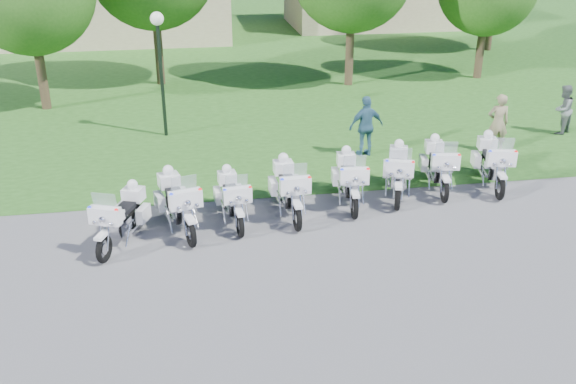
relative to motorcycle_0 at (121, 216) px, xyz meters
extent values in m
plane|color=slate|center=(3.56, -1.11, -0.66)|extent=(100.00, 100.00, 0.00)
cube|color=#27561B|center=(3.56, 25.89, -0.65)|extent=(100.00, 48.00, 0.01)
torus|color=black|center=(-0.35, -0.91, -0.33)|extent=(0.36, 0.66, 0.66)
torus|color=black|center=(0.25, 0.65, -0.33)|extent=(0.36, 0.66, 0.66)
cube|color=white|center=(-0.36, -0.93, 0.01)|extent=(0.32, 0.47, 0.07)
cube|color=white|center=(-0.27, -0.70, 0.38)|extent=(0.75, 0.47, 0.39)
cube|color=silver|center=(-0.25, -0.64, 0.72)|extent=(0.56, 0.31, 0.37)
sphere|color=red|center=(0.01, -0.87, 0.56)|extent=(0.09, 0.09, 0.09)
sphere|color=#1426E5|center=(-0.58, -0.64, 0.56)|extent=(0.09, 0.09, 0.09)
cube|color=silver|center=(-0.04, -0.11, -0.21)|extent=(0.51, 0.63, 0.33)
cube|color=white|center=(-0.13, -0.33, 0.13)|extent=(0.48, 0.59, 0.22)
cube|color=black|center=(0.06, 0.17, 0.11)|extent=(0.53, 0.69, 0.12)
cube|color=white|center=(0.47, 0.41, -0.16)|extent=(0.35, 0.54, 0.35)
cube|color=white|center=(-0.08, 0.62, -0.16)|extent=(0.35, 0.54, 0.35)
cube|color=white|center=(0.26, 0.68, 0.25)|extent=(0.58, 0.54, 0.31)
sphere|color=white|center=(0.26, 0.68, 0.51)|extent=(0.26, 0.26, 0.26)
torus|color=black|center=(1.56, -0.51, -0.31)|extent=(0.31, 0.72, 0.71)
torus|color=black|center=(1.12, 1.22, -0.31)|extent=(0.31, 0.72, 0.71)
cube|color=white|center=(1.57, -0.53, 0.06)|extent=(0.30, 0.50, 0.07)
cube|color=white|center=(1.50, -0.28, 0.45)|extent=(0.80, 0.43, 0.42)
cube|color=silver|center=(1.49, -0.21, 0.82)|extent=(0.60, 0.27, 0.40)
sphere|color=red|center=(1.85, -0.25, 0.65)|extent=(0.09, 0.09, 0.09)
sphere|color=#1426E5|center=(1.19, -0.42, 0.65)|extent=(0.09, 0.09, 0.09)
cube|color=silver|center=(1.34, 0.38, -0.18)|extent=(0.49, 0.66, 0.36)
cube|color=white|center=(1.40, 0.13, 0.19)|extent=(0.46, 0.61, 0.23)
cube|color=black|center=(1.26, 0.68, 0.17)|extent=(0.51, 0.72, 0.13)
cube|color=white|center=(1.46, 1.15, -0.13)|extent=(0.32, 0.58, 0.38)
cube|color=white|center=(0.85, 0.99, -0.13)|extent=(0.32, 0.58, 0.38)
cube|color=white|center=(1.11, 1.25, 0.31)|extent=(0.59, 0.53, 0.34)
sphere|color=white|center=(1.11, 1.25, 0.59)|extent=(0.27, 0.27, 0.27)
torus|color=black|center=(2.74, -0.21, -0.34)|extent=(0.18, 0.64, 0.64)
torus|color=black|center=(2.58, 1.40, -0.34)|extent=(0.18, 0.64, 0.64)
cube|color=white|center=(2.74, -0.23, -0.01)|extent=(0.21, 0.43, 0.07)
cube|color=white|center=(2.72, 0.01, 0.34)|extent=(0.70, 0.29, 0.38)
cube|color=silver|center=(2.71, 0.06, 0.67)|extent=(0.54, 0.17, 0.36)
sphere|color=red|center=(3.03, -0.02, 0.52)|extent=(0.09, 0.09, 0.09)
sphere|color=#1426E5|center=(2.42, -0.08, 0.52)|extent=(0.09, 0.09, 0.09)
cube|color=silver|center=(2.66, 0.61, -0.23)|extent=(0.37, 0.56, 0.32)
cube|color=white|center=(2.68, 0.39, 0.10)|extent=(0.35, 0.52, 0.21)
cube|color=black|center=(2.63, 0.89, 0.08)|extent=(0.38, 0.62, 0.11)
cube|color=white|center=(2.88, 1.28, -0.18)|extent=(0.22, 0.51, 0.34)
cube|color=white|center=(2.31, 1.23, -0.18)|extent=(0.22, 0.51, 0.34)
cube|color=white|center=(2.58, 1.42, 0.22)|extent=(0.49, 0.42, 0.30)
sphere|color=white|center=(2.58, 1.42, 0.46)|extent=(0.25, 0.25, 0.25)
torus|color=black|center=(4.14, -0.12, -0.31)|extent=(0.16, 0.70, 0.70)
torus|color=black|center=(4.09, 1.65, -0.31)|extent=(0.16, 0.70, 0.70)
cube|color=white|center=(4.15, -0.14, 0.05)|extent=(0.20, 0.46, 0.07)
cube|color=white|center=(4.14, 0.12, 0.44)|extent=(0.76, 0.27, 0.42)
cube|color=silver|center=(4.14, 0.18, 0.80)|extent=(0.59, 0.14, 0.39)
sphere|color=red|center=(4.47, 0.07, 0.64)|extent=(0.09, 0.09, 0.09)
sphere|color=#1426E5|center=(3.81, 0.05, 0.64)|extent=(0.09, 0.09, 0.09)
cube|color=silver|center=(4.12, 0.79, -0.19)|extent=(0.37, 0.59, 0.35)
cube|color=white|center=(4.13, 0.54, 0.18)|extent=(0.35, 0.55, 0.23)
cube|color=black|center=(4.11, 1.10, 0.16)|extent=(0.37, 0.66, 0.12)
cube|color=white|center=(4.41, 1.51, -0.13)|extent=(0.20, 0.55, 0.37)
cube|color=white|center=(3.79, 1.49, -0.13)|extent=(0.20, 0.55, 0.37)
cube|color=white|center=(4.09, 1.68, 0.30)|extent=(0.51, 0.43, 0.33)
sphere|color=white|center=(4.09, 1.68, 0.57)|extent=(0.27, 0.27, 0.27)
torus|color=black|center=(5.69, 0.30, -0.32)|extent=(0.21, 0.69, 0.68)
torus|color=black|center=(5.89, 2.01, -0.32)|extent=(0.21, 0.69, 0.68)
cube|color=white|center=(5.69, 0.28, 0.04)|extent=(0.23, 0.46, 0.07)
cube|color=white|center=(5.72, 0.53, 0.41)|extent=(0.75, 0.33, 0.41)
cube|color=silver|center=(5.73, 0.59, 0.77)|extent=(0.58, 0.19, 0.38)
sphere|color=red|center=(6.03, 0.43, 0.60)|extent=(0.09, 0.09, 0.09)
sphere|color=#1426E5|center=(5.39, 0.51, 0.60)|extent=(0.09, 0.09, 0.09)
cube|color=silver|center=(5.79, 1.18, -0.20)|extent=(0.41, 0.60, 0.35)
cube|color=white|center=(5.77, 0.93, 0.16)|extent=(0.38, 0.56, 0.22)
cube|color=black|center=(5.83, 1.48, 0.14)|extent=(0.42, 0.67, 0.12)
cube|color=white|center=(6.17, 1.83, -0.15)|extent=(0.24, 0.55, 0.37)
cube|color=white|center=(5.57, 1.90, -0.15)|extent=(0.24, 0.55, 0.37)
cube|color=white|center=(5.89, 2.04, 0.28)|extent=(0.53, 0.46, 0.33)
sphere|color=white|center=(5.89, 2.04, 0.54)|extent=(0.26, 0.26, 0.26)
torus|color=black|center=(6.93, 0.60, -0.32)|extent=(0.34, 0.69, 0.69)
torus|color=black|center=(7.46, 2.26, -0.32)|extent=(0.34, 0.69, 0.69)
cube|color=white|center=(6.92, 0.58, 0.04)|extent=(0.31, 0.49, 0.07)
cube|color=white|center=(7.00, 0.83, 0.42)|extent=(0.78, 0.46, 0.41)
cube|color=silver|center=(7.02, 0.88, 0.78)|extent=(0.58, 0.29, 0.39)
sphere|color=red|center=(7.29, 0.67, 0.61)|extent=(0.09, 0.09, 0.09)
sphere|color=#1426E5|center=(6.67, 0.87, 0.61)|extent=(0.09, 0.09, 0.09)
cube|color=silver|center=(7.20, 1.45, -0.19)|extent=(0.51, 0.65, 0.35)
cube|color=white|center=(7.13, 1.22, 0.16)|extent=(0.48, 0.61, 0.23)
cube|color=black|center=(7.30, 1.74, 0.14)|extent=(0.53, 0.71, 0.12)
cube|color=white|center=(7.71, 2.02, -0.14)|extent=(0.34, 0.56, 0.37)
cube|color=white|center=(7.12, 2.21, -0.14)|extent=(0.34, 0.56, 0.37)
cube|color=white|center=(7.47, 2.29, 0.29)|extent=(0.59, 0.54, 0.33)
sphere|color=white|center=(7.47, 2.29, 0.55)|extent=(0.27, 0.27, 0.27)
torus|color=black|center=(8.32, 0.85, -0.32)|extent=(0.26, 0.70, 0.69)
torus|color=black|center=(8.64, 2.56, -0.32)|extent=(0.26, 0.70, 0.69)
cube|color=white|center=(8.31, 0.83, 0.04)|extent=(0.26, 0.48, 0.07)
cube|color=white|center=(8.36, 1.09, 0.42)|extent=(0.77, 0.38, 0.41)
cube|color=silver|center=(8.37, 1.15, 0.78)|extent=(0.59, 0.23, 0.38)
sphere|color=red|center=(8.67, 0.96, 0.61)|extent=(0.09, 0.09, 0.09)
sphere|color=#1426E5|center=(8.03, 1.09, 0.61)|extent=(0.09, 0.09, 0.09)
cube|color=silver|center=(8.48, 1.73, -0.20)|extent=(0.45, 0.63, 0.35)
cube|color=white|center=(8.44, 1.49, 0.16)|extent=(0.42, 0.58, 0.23)
cube|color=black|center=(8.54, 2.03, 0.14)|extent=(0.46, 0.69, 0.12)
cube|color=white|center=(8.91, 2.36, -0.14)|extent=(0.28, 0.56, 0.37)
cube|color=white|center=(8.31, 2.47, -0.14)|extent=(0.28, 0.56, 0.37)
cube|color=white|center=(8.64, 2.59, 0.29)|extent=(0.56, 0.49, 0.33)
sphere|color=white|center=(8.64, 2.59, 0.55)|extent=(0.27, 0.27, 0.27)
torus|color=black|center=(9.86, 0.78, -0.31)|extent=(0.28, 0.72, 0.70)
torus|color=black|center=(10.24, 2.52, -0.31)|extent=(0.28, 0.72, 0.70)
cube|color=white|center=(9.85, 0.76, 0.06)|extent=(0.28, 0.49, 0.07)
cube|color=white|center=(9.91, 1.02, 0.45)|extent=(0.79, 0.41, 0.42)
cube|color=silver|center=(9.92, 1.08, 0.81)|extent=(0.60, 0.25, 0.39)
sphere|color=red|center=(10.22, 0.88, 0.65)|extent=(0.09, 0.09, 0.09)
sphere|color=#1426E5|center=(9.57, 1.03, 0.65)|extent=(0.09, 0.09, 0.09)
cube|color=silver|center=(10.05, 1.67, -0.18)|extent=(0.48, 0.65, 0.36)
cube|color=white|center=(10.00, 1.43, 0.18)|extent=(0.45, 0.61, 0.23)
cube|color=black|center=(10.12, 1.98, 0.16)|extent=(0.49, 0.71, 0.13)
cube|color=white|center=(10.52, 2.30, -0.13)|extent=(0.30, 0.57, 0.38)
cube|color=white|center=(9.90, 2.44, -0.13)|extent=(0.30, 0.57, 0.38)
cube|color=white|center=(10.25, 2.56, 0.31)|extent=(0.58, 0.52, 0.34)
sphere|color=white|center=(10.25, 2.56, 0.58)|extent=(0.27, 0.27, 0.27)
cylinder|color=black|center=(0.93, 7.70, 1.25)|extent=(0.12, 0.12, 3.81)
sphere|color=white|center=(0.93, 7.70, 3.31)|extent=(0.44, 0.44, 0.44)
cylinder|color=#38281C|center=(-3.72, 11.78, 1.00)|extent=(0.36, 0.36, 3.32)
cylinder|color=#38281C|center=(0.67, 14.96, 1.21)|extent=(0.36, 0.36, 3.74)
cylinder|color=#38281C|center=(8.92, 13.44, 1.15)|extent=(0.36, 0.36, 3.60)
cylinder|color=#38281C|center=(15.16, 13.71, 0.86)|extent=(0.36, 0.36, 3.03)
cylinder|color=#38281C|center=(18.46, 19.57, 1.27)|extent=(0.36, 0.36, 3.85)
cube|color=tan|center=(-2.44, 26.89, 1.14)|extent=(14.00, 8.00, 3.60)
imported|color=gray|center=(11.45, 4.32, 0.29)|extent=(0.75, 0.55, 1.90)
imported|color=slate|center=(14.51, 5.65, 0.20)|extent=(1.05, 1.00, 1.72)
imported|color=#366482|center=(7.20, 4.65, 0.31)|extent=(1.19, 0.64, 1.93)
camera|label=1|loc=(1.62, -13.87, 6.57)|focal=40.00mm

